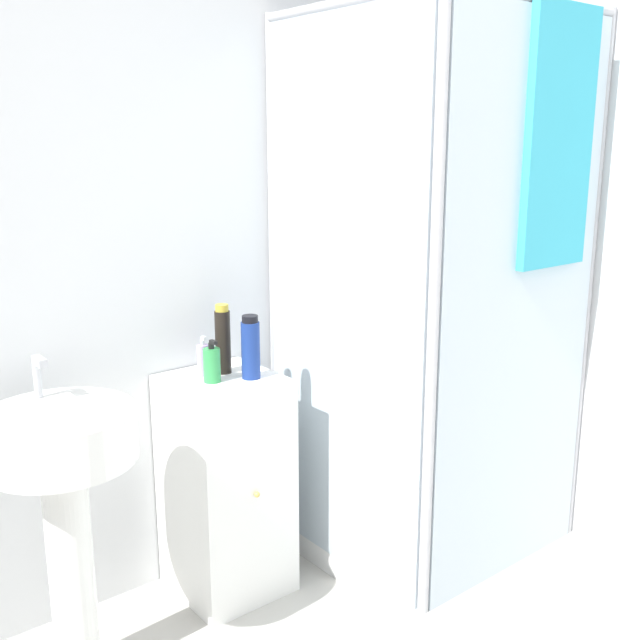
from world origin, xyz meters
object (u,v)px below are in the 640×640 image
Objects in this scene: soap_dispenser at (212,365)px; shampoo_bottle_blue at (251,348)px; shampoo_bottle_tall_black at (223,340)px; lotion_bottle_white at (203,360)px; sink at (63,479)px.

soap_dispenser is 0.14m from shampoo_bottle_blue.
soap_dispenser is 0.60× the size of shampoo_bottle_tall_black.
shampoo_bottle_blue is at bearing -68.75° from shampoo_bottle_tall_black.
sink is at bearing -162.20° from lotion_bottle_white.
lotion_bottle_white is (-0.07, 0.02, -0.06)m from shampoo_bottle_tall_black.
shampoo_bottle_tall_black is 1.73× the size of lotion_bottle_white.
shampoo_bottle_tall_black reaches higher than shampoo_bottle_blue.
sink reaches higher than soap_dispenser.
soap_dispenser is at bearing 159.19° from shampoo_bottle_blue.
sink is 0.64m from lotion_bottle_white.
sink is at bearing -165.42° from shampoo_bottle_tall_black.
shampoo_bottle_tall_black is at bearing 14.58° from sink.
sink is 6.95× the size of lotion_bottle_white.
shampoo_bottle_tall_black is (0.65, 0.17, 0.27)m from sink.
shampoo_bottle_tall_black is at bearing -12.52° from lotion_bottle_white.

